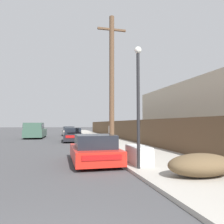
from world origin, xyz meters
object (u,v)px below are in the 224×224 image
at_px(brush_pile, 201,165).
at_px(pedestrian, 111,132).
at_px(car_parked_far, 68,131).
at_px(parked_sports_car_red, 94,150).
at_px(utility_pole, 112,81).
at_px(street_lamp, 138,97).
at_px(car_parked_mid, 72,135).
at_px(discarded_fridge, 139,154).
at_px(pickup_truck, 35,131).

relative_size(brush_pile, pedestrian, 1.27).
bearing_deg(car_parked_far, parked_sports_car_red, -90.94).
xyz_separation_m(utility_pole, street_lamp, (-0.28, -5.37, -1.65)).
distance_m(parked_sports_car_red, car_parked_mid, 12.15).
relative_size(discarded_fridge, parked_sports_car_red, 0.45).
height_order(parked_sports_car_red, car_parked_mid, car_parked_mid).
distance_m(parked_sports_car_red, pickup_truck, 18.30).
relative_size(car_parked_far, street_lamp, 1.00).
height_order(parked_sports_car_red, brush_pile, parked_sports_car_red).
height_order(parked_sports_car_red, pickup_truck, pickup_truck).
distance_m(parked_sports_car_red, pedestrian, 9.07).
height_order(pickup_truck, utility_pole, utility_pole).
distance_m(car_parked_far, utility_pole, 20.22).
relative_size(utility_pole, brush_pile, 3.87).
bearing_deg(car_parked_far, brush_pile, -85.17).
xyz_separation_m(discarded_fridge, car_parked_far, (-1.91, 24.12, 0.16)).
relative_size(street_lamp, brush_pile, 2.09).
xyz_separation_m(parked_sports_car_red, car_parked_mid, (-0.26, 12.15, 0.06)).
height_order(car_parked_mid, brush_pile, car_parked_mid).
bearing_deg(discarded_fridge, street_lamp, -107.60).
relative_size(parked_sports_car_red, car_parked_mid, 0.88).
bearing_deg(utility_pole, parked_sports_car_red, -116.16).
height_order(discarded_fridge, street_lamp, street_lamp).
distance_m(pickup_truck, utility_pole, 16.08).
xyz_separation_m(pickup_truck, brush_pile, (7.06, -21.52, -0.45)).
height_order(discarded_fridge, pedestrian, pedestrian).
relative_size(parked_sports_car_red, street_lamp, 0.90).
bearing_deg(car_parked_mid, brush_pile, -78.38).
relative_size(pickup_truck, utility_pole, 0.67).
relative_size(parked_sports_car_red, car_parked_far, 0.90).
bearing_deg(parked_sports_car_red, pedestrian, 72.24).
relative_size(parked_sports_car_red, pickup_truck, 0.72).
height_order(discarded_fridge, car_parked_far, car_parked_far).
bearing_deg(discarded_fridge, pedestrian, 86.51).
height_order(car_parked_mid, pedestrian, pedestrian).
relative_size(street_lamp, pedestrian, 2.66).
bearing_deg(parked_sports_car_red, utility_pole, 63.92).
relative_size(car_parked_mid, utility_pole, 0.55).
bearing_deg(car_parked_mid, street_lamp, -82.81).
bearing_deg(pickup_truck, utility_pole, 114.53).
relative_size(discarded_fridge, brush_pile, 0.84).
bearing_deg(street_lamp, discarded_fridge, 69.56).
distance_m(discarded_fridge, parked_sports_car_red, 2.02).
relative_size(utility_pole, pedestrian, 4.93).
relative_size(discarded_fridge, pedestrian, 1.07).
distance_m(car_parked_far, pickup_truck, 6.66).
distance_m(parked_sports_car_red, utility_pole, 5.25).
distance_m(utility_pole, brush_pile, 8.08).
xyz_separation_m(car_parked_mid, brush_pile, (3.00, -15.88, -0.16)).
xyz_separation_m(car_parked_mid, pedestrian, (3.03, -3.53, 0.35)).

